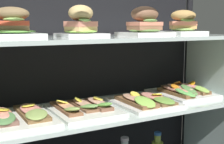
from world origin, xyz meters
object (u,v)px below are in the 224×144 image
object	(u,v)px
plated_roll_sandwich_mid_right	(145,24)
open_sandwich_tray_far_right	(18,117)
plated_roll_sandwich_center	(183,25)
open_sandwich_tray_mid_right	(145,101)
plated_roll_sandwich_mid_left	(81,24)
open_sandwich_tray_center	(183,92)
open_sandwich_tray_left_of_center	(83,108)
plated_roll_sandwich_far_left	(12,27)

from	to	relation	value
plated_roll_sandwich_mid_right	open_sandwich_tray_far_right	world-z (taller)	plated_roll_sandwich_mid_right
plated_roll_sandwich_mid_right	plated_roll_sandwich_center	xyz separation A→B (m)	(0.27, 0.08, -0.00)
open_sandwich_tray_mid_right	plated_roll_sandwich_mid_left	bearing A→B (deg)	168.22
plated_roll_sandwich_mid_left	open_sandwich_tray_center	xyz separation A→B (m)	(0.54, 0.00, -0.33)
open_sandwich_tray_left_of_center	plated_roll_sandwich_mid_left	bearing A→B (deg)	74.75
plated_roll_sandwich_center	plated_roll_sandwich_mid_left	bearing A→B (deg)	-179.20
open_sandwich_tray_far_right	open_sandwich_tray_left_of_center	size ratio (longest dim) A/B	1.00
open_sandwich_tray_mid_right	plated_roll_sandwich_mid_right	bearing A→B (deg)	-144.91
plated_roll_sandwich_far_left	open_sandwich_tray_center	xyz separation A→B (m)	(0.80, -0.04, -0.32)
plated_roll_sandwich_mid_right	plated_roll_sandwich_far_left	bearing A→B (deg)	168.44
plated_roll_sandwich_mid_right	plated_roll_sandwich_center	distance (m)	0.29
plated_roll_sandwich_center	open_sandwich_tray_left_of_center	xyz separation A→B (m)	(-0.54, -0.04, -0.33)
plated_roll_sandwich_far_left	plated_roll_sandwich_center	distance (m)	0.79
plated_roll_sandwich_mid_right	open_sandwich_tray_left_of_center	distance (m)	0.43
plated_roll_sandwich_mid_left	open_sandwich_tray_mid_right	xyz separation A→B (m)	(0.27, -0.06, -0.33)
open_sandwich_tray_far_right	open_sandwich_tray_center	xyz separation A→B (m)	(0.81, 0.04, 0.00)
open_sandwich_tray_left_of_center	open_sandwich_tray_mid_right	xyz separation A→B (m)	(0.28, -0.03, 0.00)
plated_roll_sandwich_far_left	plated_roll_sandwich_mid_left	world-z (taller)	plated_roll_sandwich_mid_left
plated_roll_sandwich_center	open_sandwich_tray_left_of_center	size ratio (longest dim) A/B	0.58
open_sandwich_tray_far_right	plated_roll_sandwich_far_left	bearing A→B (deg)	82.60
plated_roll_sandwich_far_left	open_sandwich_tray_center	bearing A→B (deg)	-2.59
plated_roll_sandwich_mid_right	open_sandwich_tray_center	xyz separation A→B (m)	(0.28, 0.07, -0.33)
plated_roll_sandwich_far_left	open_sandwich_tray_left_of_center	distance (m)	0.41
plated_roll_sandwich_mid_left	open_sandwich_tray_far_right	bearing A→B (deg)	-171.95
open_sandwich_tray_far_right	plated_roll_sandwich_mid_left	bearing A→B (deg)	8.05
plated_roll_sandwich_center	open_sandwich_tray_left_of_center	world-z (taller)	plated_roll_sandwich_center
plated_roll_sandwich_far_left	plated_roll_sandwich_center	world-z (taller)	plated_roll_sandwich_center
plated_roll_sandwich_mid_left	plated_roll_sandwich_far_left	bearing A→B (deg)	171.95
plated_roll_sandwich_mid_right	open_sandwich_tray_left_of_center	size ratio (longest dim) A/B	0.62
open_sandwich_tray_mid_right	open_sandwich_tray_center	distance (m)	0.27
plated_roll_sandwich_far_left	plated_roll_sandwich_mid_right	bearing A→B (deg)	-11.56
plated_roll_sandwich_mid_right	open_sandwich_tray_far_right	bearing A→B (deg)	176.64
plated_roll_sandwich_center	open_sandwich_tray_mid_right	xyz separation A→B (m)	(-0.26, -0.06, -0.33)
open_sandwich_tray_far_right	open_sandwich_tray_mid_right	world-z (taller)	open_sandwich_tray_far_right
open_sandwich_tray_mid_right	plated_roll_sandwich_center	bearing A→B (deg)	14.05
plated_roll_sandwich_center	open_sandwich_tray_center	distance (m)	0.32
open_sandwich_tray_far_right	open_sandwich_tray_center	world-z (taller)	open_sandwich_tray_center
plated_roll_sandwich_far_left	plated_roll_sandwich_center	bearing A→B (deg)	-2.12
plated_roll_sandwich_mid_right	open_sandwich_tray_mid_right	size ratio (longest dim) A/B	0.62
plated_roll_sandwich_center	open_sandwich_tray_center	bearing A→B (deg)	-43.69
plated_roll_sandwich_mid_right	open_sandwich_tray_center	world-z (taller)	plated_roll_sandwich_mid_right
plated_roll_sandwich_mid_right	open_sandwich_tray_mid_right	distance (m)	0.33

